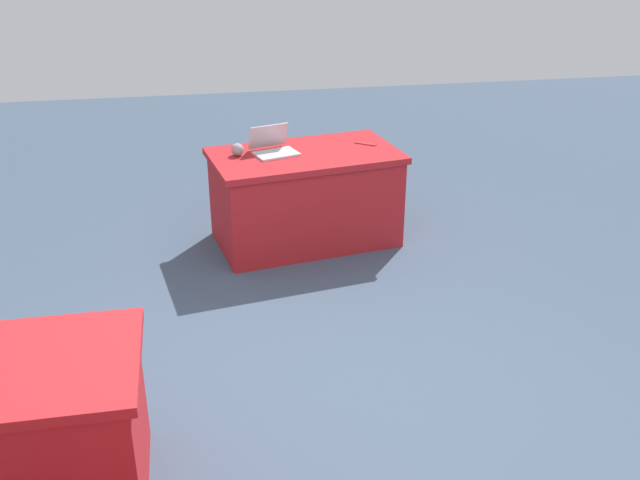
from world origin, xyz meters
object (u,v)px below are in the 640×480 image
object	(u,v)px
table_foreground	(305,197)
laptop_silver	(274,148)
yarn_ball	(237,150)
scissors_red	(366,144)

from	to	relation	value
table_foreground	laptop_silver	xyz separation A→B (m)	(0.24, -0.03, 0.41)
yarn_ball	scissors_red	bearing A→B (deg)	-174.25
scissors_red	yarn_ball	bearing A→B (deg)	-137.47
table_foreground	laptop_silver	bearing A→B (deg)	-8.09
laptop_silver	scissors_red	bearing A→B (deg)	169.69
table_foreground	yarn_ball	bearing A→B (deg)	-2.54
table_foreground	scissors_red	xyz separation A→B (m)	(-0.51, -0.13, 0.37)
table_foreground	yarn_ball	world-z (taller)	yarn_ball
laptop_silver	table_foreground	bearing A→B (deg)	154.54
table_foreground	scissors_red	bearing A→B (deg)	-166.12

